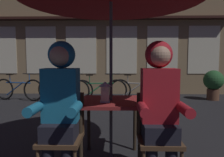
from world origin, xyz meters
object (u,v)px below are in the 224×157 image
bicycle_nearest (18,89)px  bicycle_second (63,90)px  person_right_hooded (159,98)px  bicycle_third (99,90)px  bicycle_fourth (137,90)px  person_left_hooded (60,97)px  chair_right (158,132)px  potted_plant (213,82)px  chair_left (63,131)px  cafe_table (111,109)px  lantern (105,91)px

bicycle_nearest → bicycle_second: (1.39, -0.05, 0.00)m
person_right_hooded → bicycle_third: (-0.94, 4.08, -0.50)m
bicycle_fourth → person_left_hooded: bearing=-105.5°
chair_right → bicycle_fourth: chair_right is taller
person_right_hooded → potted_plant: size_ratio=1.52×
chair_right → potted_plant: potted_plant is taller
chair_left → person_left_hooded: 0.36m
cafe_table → bicycle_second: (-1.56, 3.71, -0.29)m
bicycle_third → bicycle_fourth: (1.13, 0.03, 0.00)m
potted_plant → bicycle_nearest: bearing=-177.8°
bicycle_nearest → bicycle_second: 1.39m
person_right_hooded → bicycle_fourth: 4.14m
person_right_hooded → bicycle_nearest: bearing=129.3°
cafe_table → bicycle_third: bicycle_third is taller
chair_left → bicycle_fourth: bearing=74.3°
bicycle_second → potted_plant: potted_plant is taller
cafe_table → person_left_hooded: (-0.48, -0.43, 0.21)m
bicycle_fourth → potted_plant: bearing=7.5°
bicycle_nearest → bicycle_third: (2.49, -0.11, 0.00)m
person_left_hooded → person_right_hooded: bearing=0.0°
chair_left → person_right_hooded: (0.96, -0.06, 0.36)m
chair_left → bicycle_third: 4.03m
bicycle_nearest → bicycle_fourth: 3.61m
person_right_hooded → bicycle_second: size_ratio=0.84×
lantern → bicycle_second: lantern is taller
chair_right → potted_plant: (2.56, 4.36, 0.05)m
potted_plant → bicycle_fourth: bearing=-172.5°
bicycle_nearest → cafe_table: bearing=-51.9°
cafe_table → bicycle_third: 3.69m
potted_plant → bicycle_second: bearing=-176.5°
cafe_table → bicycle_nearest: (-2.95, 3.77, -0.29)m
lantern → bicycle_third: lantern is taller
lantern → chair_right: (0.54, -0.27, -0.37)m
chair_right → lantern: bearing=153.8°
cafe_table → person_left_hooded: bearing=-138.4°
bicycle_second → cafe_table: bearing=-67.2°
chair_left → potted_plant: size_ratio=0.95×
bicycle_nearest → person_right_hooded: bearing=-50.7°
chair_right → bicycle_third: (-0.94, 4.02, -0.14)m
bicycle_second → person_left_hooded: bearing=-75.4°
chair_left → potted_plant: potted_plant is taller
person_left_hooded → bicycle_fourth: 4.29m
chair_left → bicycle_third: bearing=89.8°
person_right_hooded → bicycle_second: bearing=116.2°
person_right_hooded → bicycle_fourth: size_ratio=0.85×
chair_left → potted_plant: (3.52, 4.36, 0.05)m
person_left_hooded → bicycle_nearest: person_left_hooded is taller
person_left_hooded → person_right_hooded: size_ratio=1.00×
chair_left → bicycle_nearest: (-2.47, 4.14, -0.14)m
cafe_table → bicycle_fourth: bearing=79.8°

